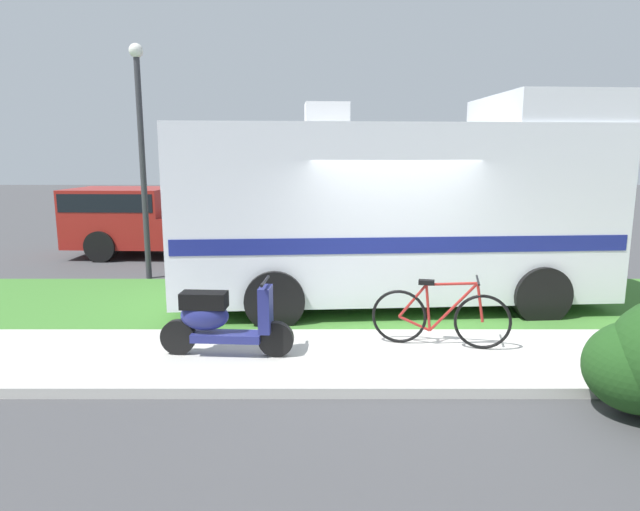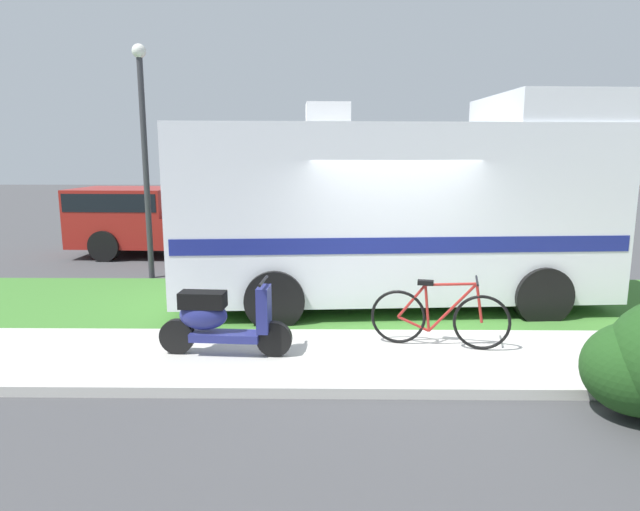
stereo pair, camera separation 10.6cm
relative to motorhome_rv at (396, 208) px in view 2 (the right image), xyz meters
name	(u,v)px [view 2 (the right image)]	position (x,y,z in m)	size (l,w,h in m)	color
ground_plane	(395,333)	(-0.15, -1.56, -1.69)	(80.00, 80.00, 0.00)	#424244
sidewalk	(407,360)	(-0.15, -2.76, -1.63)	(24.00, 2.00, 0.12)	beige
grass_strip	(385,303)	(-0.15, -0.06, -1.65)	(24.00, 3.40, 0.08)	#3D752D
motorhome_rv	(396,208)	(0.00, 0.00, 0.00)	(7.15, 3.07, 3.54)	silver
scooter	(220,319)	(-2.48, -2.76, -1.11)	(1.67, 0.50, 0.97)	black
bicycle	(439,317)	(0.29, -2.43, -1.17)	(1.74, 0.57, 0.91)	black
pickup_truck_near	(162,219)	(-5.44, 4.77, -0.75)	(5.49, 2.34, 1.73)	maroon
street_lamp_post	(144,142)	(-4.88, 2.04, 1.14)	(0.28, 0.28, 4.72)	#333338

